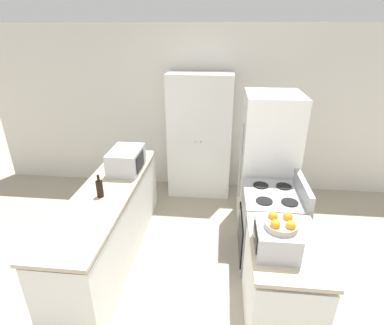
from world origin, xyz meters
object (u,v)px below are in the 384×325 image
Objects in this scene: pantry_cabinet at (199,137)px; toaster_oven at (276,238)px; stove at (270,227)px; fruit_bowl at (281,224)px; microwave at (126,160)px; wine_bottle at (100,188)px; refrigerator at (267,163)px.

toaster_oven is (0.80, -2.46, 0.03)m from pantry_cabinet.
stove is 2.74× the size of toaster_oven.
toaster_oven is 1.51× the size of fruit_bowl.
stove is at bearing 83.06° from fruit_bowl.
microwave is 2.09× the size of wine_bottle.
microwave is at bearing 140.80° from toaster_oven.
fruit_bowl is (0.02, -0.01, 0.15)m from toaster_oven.
stove is at bearing 81.80° from toaster_oven.
fruit_bowl is (1.64, -1.34, 0.13)m from microwave.
stove is 0.89m from refrigerator.
stove is 1.07m from toaster_oven.
refrigerator is at bearing 88.78° from stove.
refrigerator is 2.12m from wine_bottle.
refrigerator is at bearing 84.98° from toaster_oven.
toaster_oven is at bearing -71.89° from pantry_cabinet.
stove is at bearing -91.22° from refrigerator.
toaster_oven is (1.62, -1.32, -0.03)m from microwave.
microwave reaches higher than stove.
toaster_oven is (-0.15, -1.68, 0.09)m from refrigerator.
microwave is at bearing 140.83° from fruit_bowl.
pantry_cabinet is 3.66× the size of microwave.
microwave is at bearing -168.76° from refrigerator.
pantry_cabinet reaches higher than wine_bottle.
toaster_oven is at bearing -98.20° from stove.
refrigerator is 1.81m from microwave.
fruit_bowl is (-0.11, -0.92, 0.70)m from stove.
refrigerator reaches higher than toaster_oven.
refrigerator reaches higher than fruit_bowl.
wine_bottle is 1.84m from toaster_oven.
refrigerator is (0.02, 0.77, 0.46)m from stove.
refrigerator reaches higher than microwave.
refrigerator is at bearing 11.24° from microwave.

